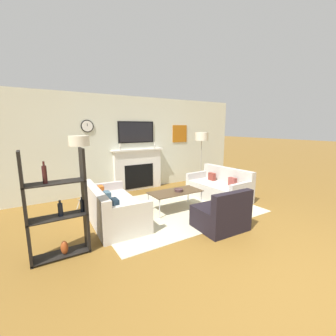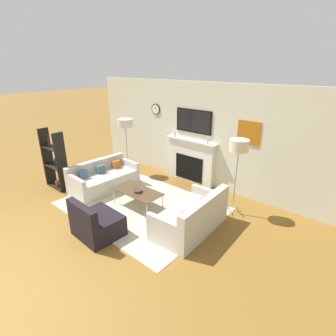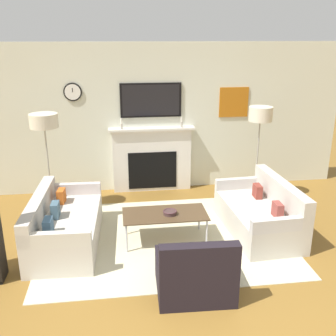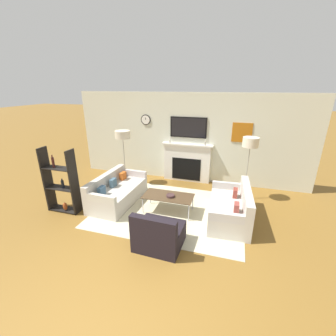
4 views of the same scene
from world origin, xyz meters
The scene contains 11 objects.
ground_plane centered at (0.00, 0.00, 0.00)m, with size 60.00×60.00×0.00m, color brown.
fireplace_wall centered at (0.00, 4.74, 1.23)m, with size 7.22×0.28×2.70m.
area_rug centered at (0.00, 2.73, 0.01)m, with size 3.47×2.63×0.01m.
couch_left centered at (-1.43, 2.73, 0.27)m, with size 0.93×1.75×0.73m.
couch_right centered at (1.44, 2.73, 0.27)m, with size 0.93×1.65×0.78m.
armchair centered at (0.17, 1.40, 0.26)m, with size 0.88×0.77×0.77m.
coffee_table centered at (-0.01, 2.64, 0.40)m, with size 1.18×0.58×0.43m.
decorative_bowl centered at (0.05, 2.60, 0.46)m, with size 0.20×0.20×0.06m.
floor_lamp_left centered at (-1.75, 3.86, 1.52)m, with size 0.44×0.44×1.66m.
floor_lamp_right centered at (1.75, 3.86, 1.54)m, with size 0.39×0.39×1.69m.
shelf_unit centered at (-2.44, 1.99, 0.71)m, with size 0.79×0.28×1.56m.
Camera 4 is at (1.33, -1.90, 2.87)m, focal length 24.00 mm.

